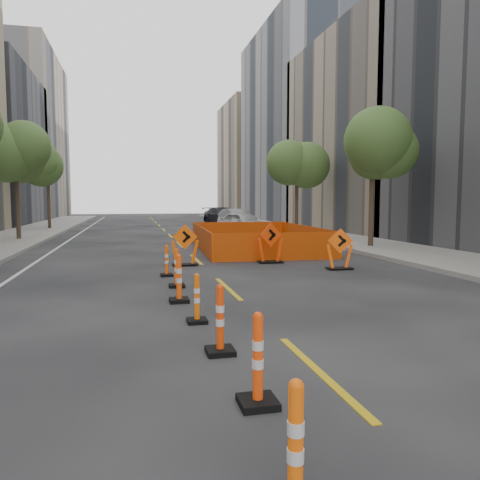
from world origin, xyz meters
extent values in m
plane|color=black|center=(0.00, 0.00, 0.00)|extent=(140.00, 140.00, 0.00)
cube|color=gray|center=(9.00, 12.00, 0.07)|extent=(4.00, 90.00, 0.15)
cube|color=gray|center=(-17.00, 55.60, 10.00)|extent=(12.00, 20.00, 20.00)
cube|color=gray|center=(17.00, 23.80, 7.00)|extent=(12.00, 16.00, 14.00)
cube|color=gray|center=(17.00, 40.20, 10.00)|extent=(12.00, 18.00, 20.00)
cube|color=tan|center=(17.00, 58.60, 8.00)|extent=(12.00, 14.00, 16.00)
cylinder|color=#382B1E|center=(-8.40, 20.00, 1.57)|extent=(0.24, 0.24, 3.15)
sphere|color=#3B6B2E|center=(-8.40, 20.00, 4.55)|extent=(2.80, 2.80, 2.80)
cylinder|color=#382B1E|center=(-8.40, 30.00, 1.57)|extent=(0.24, 0.24, 3.15)
sphere|color=#3B6B2E|center=(-8.40, 30.00, 4.55)|extent=(2.80, 2.80, 2.80)
cylinder|color=#382B1E|center=(8.40, 12.00, 1.57)|extent=(0.24, 0.24, 3.15)
sphere|color=#3B6B2E|center=(8.40, 12.00, 4.55)|extent=(2.80, 2.80, 2.80)
cylinder|color=#382B1E|center=(8.40, 22.00, 1.57)|extent=(0.24, 0.24, 3.15)
sphere|color=#3B6B2E|center=(8.40, 22.00, 4.55)|extent=(2.80, 2.80, 2.80)
imported|color=silver|center=(5.00, 23.28, 0.73)|extent=(3.34, 4.61, 1.46)
imported|color=gray|center=(6.06, 29.69, 0.76)|extent=(2.45, 4.85, 1.53)
imported|color=black|center=(5.94, 35.30, 0.78)|extent=(3.44, 5.77, 1.57)
camera|label=1|loc=(-2.38, -7.61, 2.28)|focal=35.00mm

